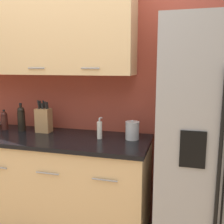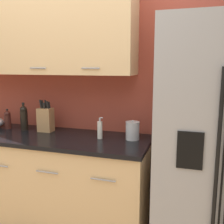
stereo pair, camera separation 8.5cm
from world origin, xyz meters
The scene contains 8 objects.
wall_back centered at (-0.04, 1.27, 1.43)m, with size 10.00×0.39×2.60m.
counter_unit centered at (-0.19, 0.98, 0.47)m, with size 2.02×0.64×0.92m.
refrigerator centered at (1.34, 0.92, 0.94)m, with size 0.88×0.76×1.88m.
knife_block centered at (-0.21, 1.09, 1.04)m, with size 0.14×0.10×0.31m.
wine_bottle centered at (-0.45, 1.08, 1.05)m, with size 0.07×0.07×0.28m.
soap_dispenser centered at (0.38, 1.01, 1.00)m, with size 0.05×0.04×0.19m.
oil_bottle centered at (-0.64, 1.07, 1.02)m, with size 0.06×0.06×0.20m.
steel_canister centered at (0.66, 1.06, 1.00)m, with size 0.12×0.12×0.17m.
Camera 2 is at (1.15, -1.09, 1.56)m, focal length 42.00 mm.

